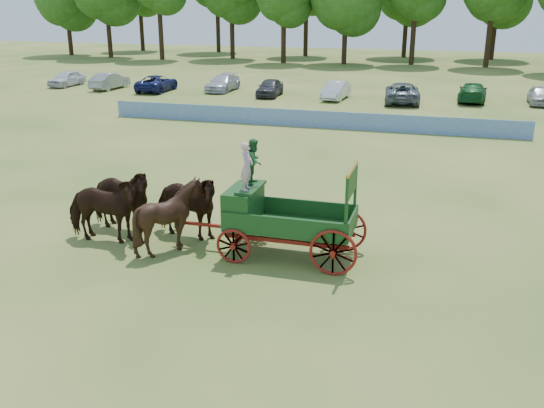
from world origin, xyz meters
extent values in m
plane|color=#A4954A|center=(0.00, 0.00, 0.00)|extent=(160.00, 160.00, 0.00)
imported|color=black|center=(-3.12, -1.98, 1.12)|extent=(2.74, 1.40, 2.25)
imported|color=black|center=(-3.12, -0.88, 1.12)|extent=(2.78, 1.50, 2.25)
imported|color=black|center=(-0.72, -1.98, 1.13)|extent=(2.38, 2.20, 2.25)
imported|color=black|center=(-0.72, -0.88, 1.12)|extent=(2.84, 1.70, 2.25)
cube|color=maroon|center=(1.48, -1.43, 0.60)|extent=(0.12, 2.00, 0.12)
cube|color=maroon|center=(4.48, -1.43, 0.60)|extent=(0.12, 2.00, 0.12)
cube|color=maroon|center=(2.98, -1.98, 0.72)|extent=(3.80, 0.10, 0.12)
cube|color=maroon|center=(2.98, -0.88, 0.72)|extent=(3.80, 0.10, 0.12)
cube|color=maroon|center=(0.58, -1.43, 0.75)|extent=(2.80, 0.09, 0.09)
cube|color=#1B4A18|center=(2.98, -1.43, 1.00)|extent=(3.80, 1.80, 0.10)
cube|color=#1B4A18|center=(2.98, -2.31, 1.30)|extent=(3.80, 0.06, 0.55)
cube|color=#1B4A18|center=(2.98, -0.55, 1.30)|extent=(3.80, 0.06, 0.55)
cube|color=#1B4A18|center=(4.86, -1.43, 1.30)|extent=(0.06, 1.80, 0.55)
cube|color=#1B4A18|center=(1.48, -1.43, 1.55)|extent=(0.85, 1.70, 1.05)
cube|color=#1B4A18|center=(1.73, -1.43, 2.12)|extent=(0.55, 1.50, 0.08)
cube|color=#1B4A18|center=(1.10, -1.43, 1.35)|extent=(0.10, 1.60, 0.65)
cube|color=#1B4A18|center=(1.28, -1.43, 1.05)|extent=(0.55, 1.60, 0.06)
cube|color=#1B4A18|center=(4.78, -2.23, 1.95)|extent=(0.08, 0.08, 1.80)
cube|color=#1B4A18|center=(4.78, -0.63, 1.95)|extent=(0.08, 0.08, 1.80)
cube|color=#1B4A18|center=(4.78, -1.43, 2.55)|extent=(0.07, 1.75, 0.75)
cube|color=gold|center=(4.78, -1.43, 2.95)|extent=(0.08, 1.80, 0.09)
cube|color=gold|center=(4.74, -1.43, 2.55)|extent=(0.02, 1.30, 0.12)
torus|color=maroon|center=(1.48, -2.38, 0.55)|extent=(1.09, 0.09, 1.09)
torus|color=maroon|center=(1.48, -0.48, 0.55)|extent=(1.09, 0.09, 1.09)
torus|color=maroon|center=(4.48, -2.38, 0.70)|extent=(1.39, 0.09, 1.39)
torus|color=maroon|center=(4.48, -0.48, 0.70)|extent=(1.39, 0.09, 1.39)
imported|color=#D7A4BA|center=(1.73, -1.78, 2.88)|extent=(0.34, 0.52, 1.43)
imported|color=#24612D|center=(1.73, -1.08, 2.85)|extent=(0.52, 0.67, 1.38)
cube|color=#1D52A0|center=(-1.00, 18.00, 0.53)|extent=(26.00, 0.08, 1.05)
imported|color=silver|center=(-26.00, 29.89, 0.70)|extent=(1.84, 4.17, 1.40)
imported|color=gray|center=(-21.28, 29.29, 0.71)|extent=(1.82, 4.38, 1.41)
imported|color=navy|center=(-16.73, 29.26, 0.68)|extent=(2.42, 4.96, 1.36)
imported|color=silver|center=(-11.41, 31.02, 0.68)|extent=(2.02, 4.75, 1.37)
imported|color=#333338|center=(-6.71, 29.28, 0.70)|extent=(1.85, 4.18, 1.40)
imported|color=silver|center=(-1.28, 29.22, 0.69)|extent=(1.79, 4.27, 1.37)
imported|color=slate|center=(3.83, 29.06, 0.76)|extent=(3.03, 5.66, 1.51)
imported|color=#144C1E|center=(8.97, 31.01, 0.72)|extent=(2.33, 5.09, 1.44)
imported|color=#B2B2B7|center=(13.80, 31.03, 0.68)|extent=(1.71, 4.05, 1.37)
cylinder|color=#382314|center=(-44.00, 57.62, 2.16)|extent=(0.60, 0.60, 4.33)
cylinder|color=#382314|center=(-36.80, 55.93, 2.55)|extent=(0.60, 0.60, 5.11)
cylinder|color=#382314|center=(-28.94, 55.31, 2.82)|extent=(0.60, 0.60, 5.64)
cylinder|color=#382314|center=(-20.50, 58.84, 2.53)|extent=(0.60, 0.60, 5.07)
cylinder|color=#382314|center=(-12.59, 55.16, 2.31)|extent=(0.60, 0.60, 4.62)
cylinder|color=#382314|center=(-5.28, 56.13, 2.19)|extent=(0.60, 0.60, 4.39)
cylinder|color=#382314|center=(2.58, 57.69, 2.62)|extent=(0.60, 0.60, 5.24)
cylinder|color=#382314|center=(11.03, 57.11, 2.73)|extent=(0.60, 0.60, 5.46)
cylinder|color=#382314|center=(-38.00, 67.33, 2.68)|extent=(0.60, 0.60, 5.36)
cylinder|color=#382314|center=(-25.99, 68.02, 2.87)|extent=(0.60, 0.60, 5.73)
cylinder|color=#382314|center=(-12.18, 65.25, 2.83)|extent=(0.60, 0.60, 5.66)
cylinder|color=#382314|center=(0.94, 67.23, 2.48)|extent=(0.60, 0.60, 4.96)
cylinder|color=#382314|center=(12.10, 67.04, 2.46)|extent=(0.60, 0.60, 4.92)
camera|label=1|loc=(7.22, -18.04, 7.54)|focal=40.00mm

